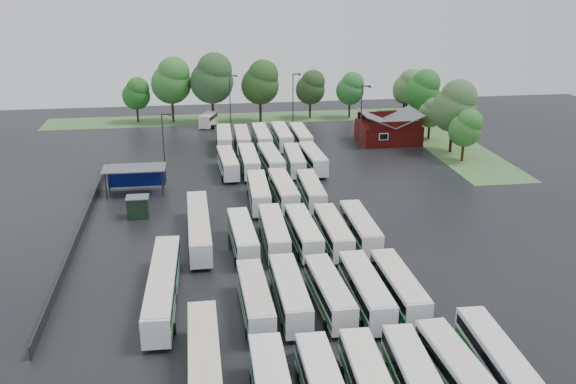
{
  "coord_description": "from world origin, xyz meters",
  "views": [
    {
      "loc": [
        -8.73,
        -61.54,
        28.5
      ],
      "look_at": [
        2.0,
        12.0,
        2.5
      ],
      "focal_mm": 40.0,
      "sensor_mm": 36.0,
      "label": 1
    }
  ],
  "objects": [
    {
      "name": "artic_bus_west_b",
      "position": [
        -9.02,
        4.44,
        1.69
      ],
      "size": [
        2.57,
        16.41,
        3.04
      ],
      "rotation": [
        0.0,
        0.0,
        0.02
      ],
      "color": "white",
      "rests_on": "ground"
    },
    {
      "name": "bus_r3c3",
      "position": [
        5.34,
        14.46,
        1.65
      ],
      "size": [
        2.46,
        10.79,
        2.99
      ],
      "rotation": [
        0.0,
        0.0,
        -0.02
      ],
      "color": "white",
      "rests_on": "ground"
    },
    {
      "name": "artic_bus_west_a",
      "position": [
        -8.99,
        -22.85,
        1.67
      ],
      "size": [
        2.36,
        16.19,
        3.0
      ],
      "rotation": [
        0.0,
        0.0,
        0.0
      ],
      "color": "white",
      "rests_on": "ground"
    },
    {
      "name": "bus_r1c0",
      "position": [
        -4.47,
        -12.67,
        1.64
      ],
      "size": [
        2.5,
        10.75,
        2.98
      ],
      "rotation": [
        0.0,
        0.0,
        0.02
      ],
      "color": "white",
      "rests_on": "ground"
    },
    {
      "name": "bus_r5c2",
      "position": [
        1.96,
        42.01,
        1.71
      ],
      "size": [
        2.42,
        11.19,
        3.11
      ],
      "rotation": [
        0.0,
        0.0,
        0.0
      ],
      "color": "white",
      "rests_on": "ground"
    },
    {
      "name": "tree_east_0",
      "position": [
        32.28,
        29.65,
        5.33
      ],
      "size": [
        5.03,
        5.0,
        8.29
      ],
      "color": "#3B2412",
      "rests_on": "ground"
    },
    {
      "name": "west_fence",
      "position": [
        -22.2,
        8.0,
        0.6
      ],
      "size": [
        0.1,
        50.0,
        1.2
      ],
      "primitive_type": "cube",
      "color": "#2D2D30",
      "rests_on": "ground"
    },
    {
      "name": "tree_east_1",
      "position": [
        32.41,
        34.85,
        7.71
      ],
      "size": [
        7.23,
        7.23,
        11.98
      ],
      "color": "black",
      "rests_on": "ground"
    },
    {
      "name": "bus_r5c0",
      "position": [
        -4.3,
        42.21,
        1.69
      ],
      "size": [
        2.7,
        11.12,
        3.08
      ],
      "rotation": [
        0.0,
        0.0,
        -0.03
      ],
      "color": "white",
      "rests_on": "ground"
    },
    {
      "name": "tree_east_3",
      "position": [
        33.81,
        53.58,
        6.97
      ],
      "size": [
        6.55,
        6.55,
        10.84
      ],
      "color": "black",
      "rests_on": "ground"
    },
    {
      "name": "lamp_post_ne",
      "position": [
        18.07,
        38.42,
        6.2
      ],
      "size": [
        1.64,
        0.32,
        10.68
      ],
      "color": "#2D2D30",
      "rests_on": "ground"
    },
    {
      "name": "bus_r4c2",
      "position": [
        1.9,
        28.51,
        1.72
      ],
      "size": [
        2.95,
        11.34,
        3.13
      ],
      "rotation": [
        0.0,
        0.0,
        0.05
      ],
      "color": "white",
      "rests_on": "ground"
    },
    {
      "name": "bus_r1c3",
      "position": [
        5.32,
        -12.69,
        1.72
      ],
      "size": [
        2.46,
        11.22,
        3.12
      ],
      "rotation": [
        0.0,
        0.0,
        0.01
      ],
      "color": "white",
      "rests_on": "ground"
    },
    {
      "name": "tree_north_1",
      "position": [
        -13.01,
        63.6,
        8.18
      ],
      "size": [
        7.67,
        7.67,
        12.71
      ],
      "color": "#352A1D",
      "rests_on": "ground"
    },
    {
      "name": "bus_r2c3",
      "position": [
        5.29,
        0.87,
        1.66
      ],
      "size": [
        2.33,
        10.82,
        3.01
      ],
      "rotation": [
        0.0,
        0.0,
        0.0
      ],
      "color": "white",
      "rests_on": "ground"
    },
    {
      "name": "bus_r2c2",
      "position": [
        2.1,
        1.2,
        1.66
      ],
      "size": [
        2.62,
        10.93,
        3.03
      ],
      "rotation": [
        0.0,
        0.0,
        0.03
      ],
      "color": "white",
      "rests_on": "ground"
    },
    {
      "name": "bus_r0c3",
      "position": [
        5.37,
        -25.99,
        1.68
      ],
      "size": [
        2.82,
        11.04,
        3.05
      ],
      "rotation": [
        0.0,
        0.0,
        -0.05
      ],
      "color": "white",
      "rests_on": "ground"
    },
    {
      "name": "bus_r4c1",
      "position": [
        -1.35,
        28.69,
        1.7
      ],
      "size": [
        2.41,
        11.12,
        3.09
      ],
      "rotation": [
        0.0,
        0.0,
        0.0
      ],
      "color": "white",
      "rests_on": "ground"
    },
    {
      "name": "bus_r4c3",
      "position": [
        5.35,
        28.42,
        1.63
      ],
      "size": [
        2.69,
        10.74,
        2.97
      ],
      "rotation": [
        0.0,
        0.0,
        -0.04
      ],
      "color": "white",
      "rests_on": "ground"
    },
    {
      "name": "brick_building",
      "position": [
        24.0,
        42.77,
        1.87
      ],
      "size": [
        10.07,
        8.6,
        5.39
      ],
      "color": "maroon",
      "rests_on": "ground"
    },
    {
      "name": "bus_r2c0",
      "position": [
        -4.46,
        1.06,
        1.65
      ],
      "size": [
        2.7,
        10.83,
        2.99
      ],
      "rotation": [
        0.0,
        0.0,
        0.04
      ],
      "color": "white",
      "rests_on": "ground"
    },
    {
      "name": "bus_r5c1",
      "position": [
        -1.32,
        42.11,
        1.63
      ],
      "size": [
        2.45,
        10.7,
        2.97
      ],
      "rotation": [
        0.0,
        0.0,
        -0.02
      ],
      "color": "white",
      "rests_on": "ground"
    },
    {
      "name": "artic_bus_west_c",
      "position": [
        -12.41,
        -9.22,
        1.71
      ],
      "size": [
        2.85,
        16.71,
        3.09
      ],
      "rotation": [
        0.0,
        0.0,
        -0.03
      ],
      "color": "white",
      "rests_on": "ground"
    },
    {
      "name": "tree_east_4",
      "position": [
        33.6,
        61.42,
        6.23
      ],
      "size": [
        5.85,
        5.85,
        9.7
      ],
      "color": "#362211",
      "rests_on": "ground"
    },
    {
      "name": "puddle_2",
      "position": [
        -6.82,
        3.41,
        0.0
      ],
      "size": [
        4.75,
        4.75,
        0.01
      ],
      "primitive_type": "cylinder",
      "color": "black",
      "rests_on": "ground"
    },
    {
      "name": "lamp_post_back_e",
      "position": [
        9.15,
        53.77,
        6.07
      ],
      "size": [
        1.61,
        0.31,
        10.46
      ],
      "color": "#2D2D30",
      "rests_on": "ground"
    },
    {
      "name": "puddle_3",
      "position": [
        6.81,
        -1.94,
        0.0
      ],
      "size": [
        4.49,
        4.49,
        0.01
      ],
      "primitive_type": "cylinder",
      "color": "black",
      "rests_on": "ground"
    },
    {
      "name": "tree_east_2",
      "position": [
        31.88,
        43.63,
        4.73
      ],
      "size": [
        4.47,
        4.44,
        7.36
      ],
      "color": "black",
      "rests_on": "ground"
    },
    {
      "name": "tree_north_2",
      "position": [
        -5.29,
        61.3,
        8.78
      ],
      "size": [
        8.24,
        8.24,
        13.65
      ],
      "color": "black",
      "rests_on": "ground"
    },
    {
      "name": "bus_r3c2",
      "position": [
        1.83,
        14.95,
        1.7
      ],
      "size": [
        2.69,
        11.15,
        3.09
      ],
      "rotation": [
        0.0,
        0.0,
        0.03
      ],
      "color": "white",
      "rests_on": "ground"
    },
    {
      "name": "grass_strip_east",
      "position": [
        34.0,
        42.8,
        0.01
      ],
      "size": [
        10.0,
        50.0,
        0.01
      ],
      "primitive_type": "cube",
      "color": "#456C34",
      "rests_on": "ground"
    },
    {
      "name": "bus_r1c4",
      "position": [
        8.41,
        -12.46,
        1.67
      ],
      "size": [
        2.43,
        10.95,
        3.04
      ],
      "rotation": [
        0.0,
        0.0,
        0.01
      ],
      "color": "white",
      "rests_on": "ground"
    },
    {
      "name": "bus_r2c4",
      "position": [
        8.43,
        1.44,
        1.68
      ],
      "size": [
        2.42,
        10.96,
        3.05
      ],
      "rotation": [
        0.0,
        0.0,
        -0.01
      ],
      "color": "white",
      "rests_on": "ground"
    },
    {
      "name": "wash_shed",
      "position": [
        -17.2,
        22.02,
        2.99
      ],
      "size": [
        8.2,
        4.2,
        3.58
      ],
      "color": "#2D2D30",
      "rests_on": "ground"
    },
    {
      "name": "bus_r4c0",
      "position": [
        -4.49,
        28.45,
        1.63
      ],
      "size": [
        2.81,
        10.77,
        2.97
      ],
      "rotation": [
        0.0,
        0.0,
        0.05
      ],
      "color": "white",
      "rests_on": "ground"
    },
    {
      "name": "bus_r1c1",
      "position": [
        -1.38,
        -12.23,
        1.69
      ],
      "size": [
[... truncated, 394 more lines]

